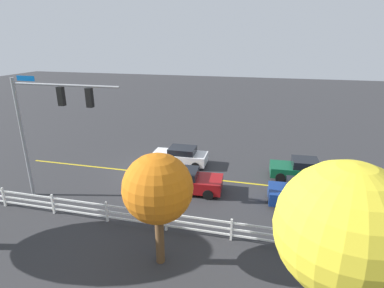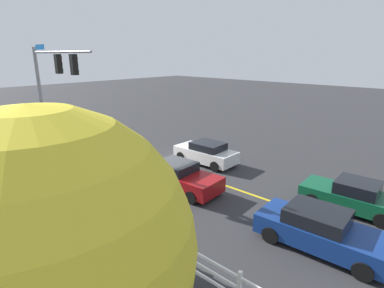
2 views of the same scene
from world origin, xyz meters
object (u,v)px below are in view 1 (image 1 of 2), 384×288
object	(u,v)px
car_2	(302,169)
car_3	(308,195)
tree_0	(158,189)
tree_1	(345,230)
car_0	(185,181)
car_1	(180,156)

from	to	relation	value
car_2	car_3	world-z (taller)	car_3
tree_0	tree_1	xyz separation A→B (m)	(-6.19, 2.53, 0.85)
car_0	tree_1	xyz separation A→B (m)	(-6.87, 9.07, 3.65)
car_0	car_1	distance (m)	4.21
tree_0	tree_1	bearing A→B (deg)	157.80
car_2	tree_1	distance (m)	13.23
car_0	car_2	bearing A→B (deg)	23.38
tree_0	tree_1	distance (m)	6.74
car_1	tree_1	xyz separation A→B (m)	(-8.32, 13.02, 3.64)
car_1	tree_0	world-z (taller)	tree_0
car_3	tree_0	size ratio (longest dim) A/B	0.93
car_2	tree_0	size ratio (longest dim) A/B	0.85
car_2	tree_1	size ratio (longest dim) A/B	0.67
car_0	car_1	world-z (taller)	car_0
car_0	tree_1	size ratio (longest dim) A/B	0.75
car_0	tree_0	size ratio (longest dim) A/B	0.94
car_0	car_3	size ratio (longest dim) A/B	1.01
tree_0	car_3	bearing A→B (deg)	-135.87
car_3	car_0	bearing A→B (deg)	176.45
car_3	tree_0	xyz separation A→B (m)	(6.62, 6.42, 2.78)
car_2	car_1	bearing A→B (deg)	-4.59
car_1	tree_0	size ratio (longest dim) A/B	0.83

